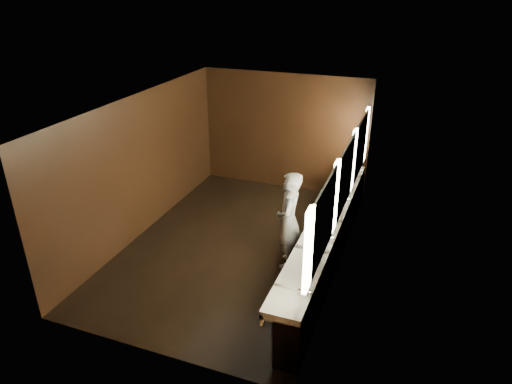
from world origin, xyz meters
TOP-DOWN VIEW (x-y plane):
  - floor at (0.00, 0.00)m, footprint 6.00×6.00m
  - ceiling at (0.00, 0.00)m, footprint 4.00×6.00m
  - wall_back at (0.00, 3.00)m, footprint 4.00×0.02m
  - wall_front at (0.00, -3.00)m, footprint 4.00×0.02m
  - wall_left at (-2.00, 0.00)m, footprint 0.02×6.00m
  - wall_right at (2.00, 0.00)m, footprint 0.02×6.00m
  - sink_counter at (1.79, 0.00)m, footprint 0.55×5.40m
  - mirror_band at (1.98, -0.00)m, footprint 0.06×5.03m
  - person at (1.11, -0.25)m, footprint 0.52×0.71m
  - trash_bin at (1.58, -2.01)m, footprint 0.36×0.36m

SIDE VIEW (x-z plane):
  - floor at x=0.00m, z-range 0.00..0.00m
  - trash_bin at x=1.58m, z-range 0.00..0.53m
  - sink_counter at x=1.79m, z-range -0.01..1.00m
  - person at x=1.11m, z-range 0.00..1.79m
  - wall_back at x=0.00m, z-range 0.00..2.80m
  - wall_front at x=0.00m, z-range 0.00..2.80m
  - wall_left at x=-2.00m, z-range 0.00..2.80m
  - wall_right at x=2.00m, z-range 0.00..2.80m
  - mirror_band at x=1.98m, z-range 1.17..2.32m
  - ceiling at x=0.00m, z-range 2.79..2.81m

